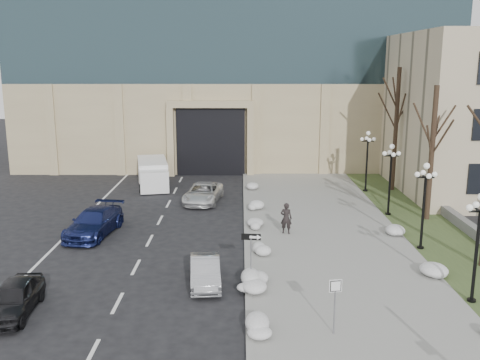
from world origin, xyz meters
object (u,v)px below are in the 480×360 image
object	(u,v)px
car_b	(205,271)
one_way_sign	(254,243)
pedestrian	(286,218)
box_truck	(153,174)
car_a	(14,298)
lamppost_b	(424,194)
keep_sign	(335,295)
lamppost_d	(367,153)
car_d	(203,193)
car_c	(94,222)
lamppost_a	(478,233)
lamppost_c	(391,170)
car_e	(158,180)

from	to	relation	value
car_b	one_way_sign	size ratio (longest dim) A/B	1.55
car_b	pedestrian	world-z (taller)	pedestrian
box_truck	car_a	bearing A→B (deg)	-106.52
one_way_sign	lamppost_b	xyz separation A→B (m)	(9.04, 4.65, 1.07)
keep_sign	lamppost_d	xyz separation A→B (m)	(6.22, 22.25, 1.43)
car_d	lamppost_d	xyz separation A→B (m)	(12.34, 3.06, 2.39)
car_d	car_c	bearing A→B (deg)	-120.42
car_c	lamppost_a	distance (m)	20.42
car_a	lamppost_d	bearing A→B (deg)	44.42
car_c	car_a	bearing A→B (deg)	-84.34
lamppost_c	lamppost_d	bearing A→B (deg)	90.00
car_d	car_a	bearing A→B (deg)	-102.25
lamppost_a	lamppost_c	world-z (taller)	same
box_truck	lamppost_b	size ratio (longest dim) A/B	1.42
car_a	car_b	distance (m)	8.00
keep_sign	lamppost_c	size ratio (longest dim) A/B	0.47
car_a	keep_sign	distance (m)	12.63
car_c	lamppost_d	xyz separation A→B (m)	(18.17, 10.47, 2.31)
car_b	car_d	size ratio (longest dim) A/B	0.76
car_e	one_way_sign	world-z (taller)	one_way_sign
car_b	car_d	xyz separation A→B (m)	(-1.10, 14.47, 0.07)
box_truck	keep_sign	world-z (taller)	keep_sign
box_truck	car_b	bearing A→B (deg)	-86.03
car_d	keep_sign	size ratio (longest dim) A/B	2.21
lamppost_a	lamppost_b	bearing A→B (deg)	90.00
car_a	box_truck	distance (m)	22.75
lamppost_a	car_b	bearing A→B (deg)	170.03
pedestrian	lamppost_c	world-z (taller)	lamppost_c
car_b	car_c	world-z (taller)	car_c
one_way_sign	lamppost_c	world-z (taller)	lamppost_c
lamppost_b	lamppost_c	bearing A→B (deg)	90.00
car_d	keep_sign	distance (m)	20.17
car_e	lamppost_c	size ratio (longest dim) A/B	0.81
car_b	car_e	distance (m)	19.52
car_e	lamppost_c	world-z (taller)	lamppost_c
lamppost_c	lamppost_d	world-z (taller)	same
car_b	car_c	bearing A→B (deg)	129.35
box_truck	lamppost_d	world-z (taller)	lamppost_d
car_a	car_d	distance (m)	18.53
car_b	car_a	bearing A→B (deg)	-163.47
car_c	keep_sign	world-z (taller)	keep_sign
car_b	car_e	xyz separation A→B (m)	(-5.00, 18.87, 0.04)
car_c	car_e	xyz separation A→B (m)	(1.93, 11.81, -0.10)
car_d	lamppost_b	world-z (taller)	lamppost_b
car_b	pedestrian	size ratio (longest dim) A/B	2.05
lamppost_b	car_b	bearing A→B (deg)	-158.09
car_e	lamppost_d	bearing A→B (deg)	-9.53
one_way_sign	lamppost_b	world-z (taller)	lamppost_b
car_e	pedestrian	distance (m)	15.03
car_a	lamppost_c	size ratio (longest dim) A/B	0.84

